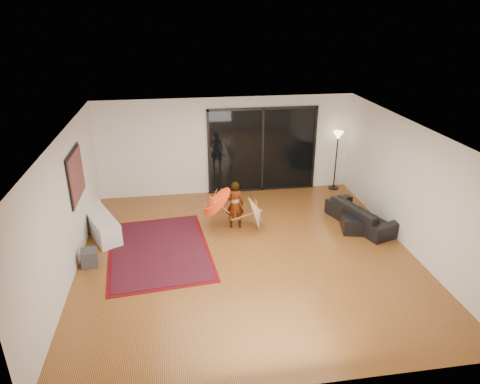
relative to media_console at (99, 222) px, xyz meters
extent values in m
plane|color=#A2642C|center=(3.25, -1.53, -0.26)|extent=(7.00, 7.00, 0.00)
plane|color=white|center=(3.25, -1.53, 2.44)|extent=(7.00, 7.00, 0.00)
plane|color=silver|center=(3.25, 1.97, 1.09)|extent=(7.00, 0.00, 7.00)
plane|color=silver|center=(3.25, -5.03, 1.09)|extent=(7.00, 0.00, 7.00)
plane|color=silver|center=(-0.25, -1.53, 1.09)|extent=(0.00, 7.00, 7.00)
plane|color=silver|center=(6.75, -1.53, 1.09)|extent=(0.00, 7.00, 7.00)
cube|color=black|center=(4.25, 1.94, 0.94)|extent=(3.00, 0.04, 2.40)
cube|color=black|center=(4.25, 1.92, 2.11)|extent=(3.06, 0.06, 0.06)
cube|color=black|center=(4.25, 1.92, -0.23)|extent=(3.06, 0.06, 0.06)
cube|color=black|center=(4.25, 1.92, 0.94)|extent=(0.06, 0.06, 2.40)
cube|color=black|center=(-0.23, -0.53, 1.39)|extent=(0.02, 1.28, 1.08)
cube|color=#1D4A32|center=(-0.21, -0.53, 1.39)|extent=(0.03, 1.18, 0.98)
cube|color=white|center=(0.00, 0.00, 0.00)|extent=(1.20, 1.88, 0.52)
cube|color=#424244|center=(0.00, -1.42, -0.08)|extent=(0.35, 0.35, 0.36)
cube|color=#60080E|center=(1.37, -1.04, -0.25)|extent=(2.41, 3.18, 0.01)
cube|color=#651109|center=(1.37, -1.04, -0.25)|extent=(2.24, 3.00, 0.02)
imported|color=black|center=(6.20, -0.55, 0.02)|extent=(1.30, 2.03, 0.55)
cube|color=black|center=(5.97, -0.81, -0.07)|extent=(0.79, 0.79, 0.38)
cylinder|color=black|center=(6.35, 1.72, -0.24)|extent=(0.29, 0.29, 0.03)
cylinder|color=black|center=(6.35, 1.72, 0.53)|extent=(0.04, 0.04, 1.57)
cone|color=#FFD899|center=(6.35, 1.72, 1.34)|extent=(0.29, 0.29, 0.23)
imported|color=#999999|center=(3.17, -0.21, 0.33)|extent=(0.45, 0.31, 1.17)
cone|color=#F0390C|center=(2.62, -0.26, 0.48)|extent=(0.75, 0.88, 0.74)
cylinder|color=#AC8C49|center=(2.62, -0.26, 0.14)|extent=(0.37, 0.02, 0.37)
cylinder|color=#AC8C49|center=(2.62, -0.26, 0.58)|extent=(0.05, 0.02, 0.05)
cone|color=white|center=(3.77, -0.36, 0.25)|extent=(0.42, 0.84, 0.86)
cylinder|color=#AC8C49|center=(3.77, -0.36, -0.12)|extent=(0.54, 0.02, 0.18)
cylinder|color=#AC8C49|center=(3.77, -0.36, 0.36)|extent=(0.05, 0.02, 0.04)
camera|label=1|loc=(1.91, -9.25, 4.59)|focal=32.00mm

